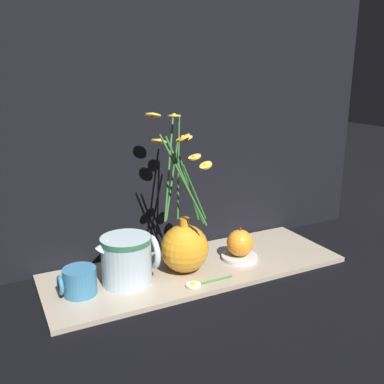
{
  "coord_description": "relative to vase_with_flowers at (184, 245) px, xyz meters",
  "views": [
    {
      "loc": [
        -0.46,
        -0.9,
        0.49
      ],
      "look_at": [
        -0.01,
        0.0,
        0.21
      ],
      "focal_mm": 40.0,
      "sensor_mm": 36.0,
      "label": 1
    }
  ],
  "objects": [
    {
      "name": "ground_plane",
      "position": [
        0.04,
        0.01,
        -0.08
      ],
      "size": [
        6.0,
        6.0,
        0.0
      ],
      "primitive_type": "plane",
      "color": "black"
    },
    {
      "name": "shelf",
      "position": [
        0.04,
        0.01,
        -0.08
      ],
      "size": [
        0.77,
        0.27,
        0.01
      ],
      "color": "tan",
      "rests_on": "ground_plane"
    },
    {
      "name": "backdrop_wall",
      "position": [
        0.04,
        0.16,
        0.47
      ],
      "size": [
        1.27,
        0.02,
        1.1
      ],
      "color": "black",
      "rests_on": "ground_plane"
    },
    {
      "name": "vase_with_flowers",
      "position": [
        0.0,
        0.0,
        0.0
      ],
      "size": [
        0.14,
        0.19,
        0.39
      ],
      "color": "orange",
      "rests_on": "shelf"
    },
    {
      "name": "yellow_mug",
      "position": [
        -0.26,
        0.0,
        -0.04
      ],
      "size": [
        0.09,
        0.08,
        0.06
      ],
      "color": "teal",
      "rests_on": "shelf"
    },
    {
      "name": "ceramic_pitcher",
      "position": [
        -0.15,
        0.01,
        -0.01
      ],
      "size": [
        0.14,
        0.12,
        0.13
      ],
      "color": "silver",
      "rests_on": "shelf"
    },
    {
      "name": "saucer_plate",
      "position": [
        0.16,
        -0.0,
        -0.07
      ],
      "size": [
        0.1,
        0.1,
        0.01
      ],
      "color": "silver",
      "rests_on": "shelf"
    },
    {
      "name": "orange_fruit",
      "position": [
        0.16,
        -0.0,
        -0.03
      ],
      "size": [
        0.07,
        0.07,
        0.08
      ],
      "color": "orange",
      "rests_on": "saucer_plate"
    },
    {
      "name": "loose_daisy",
      "position": [
        -0.0,
        -0.08,
        -0.07
      ],
      "size": [
        0.12,
        0.04,
        0.01
      ],
      "color": "#3D7A33",
      "rests_on": "shelf"
    }
  ]
}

